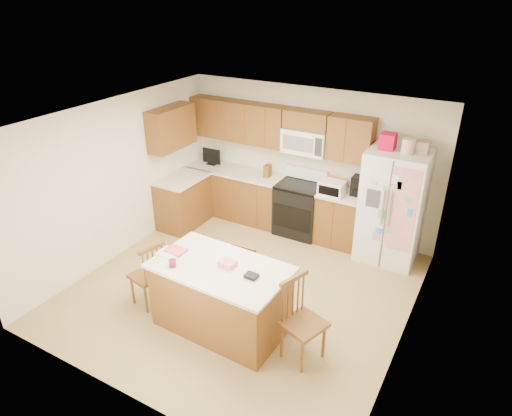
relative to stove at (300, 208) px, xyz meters
The scene contains 9 objects.
ground 1.99m from the stove, 90.00° to the right, with size 4.50×4.50×0.00m, color #A3864D.
room_shell 2.16m from the stove, 90.00° to the right, with size 4.60×4.60×2.52m.
cabinetry 1.09m from the stove, behind, with size 3.36×1.56×2.15m.
stove is the anchor object (origin of this frame).
refrigerator 1.63m from the stove, ahead, with size 0.90×0.79×2.04m.
island 2.76m from the stove, 86.35° to the right, with size 1.73×1.04×1.01m.
windsor_chair_left 2.99m from the stove, 108.13° to the right, with size 0.48×0.49×0.97m.
windsor_chair_back 2.07m from the stove, 85.32° to the right, with size 0.40×0.39×0.91m.
windsor_chair_right 3.02m from the stove, 64.95° to the right, with size 0.56×0.57×1.05m.
Camera 1 is at (2.83, -4.62, 4.00)m, focal length 32.00 mm.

